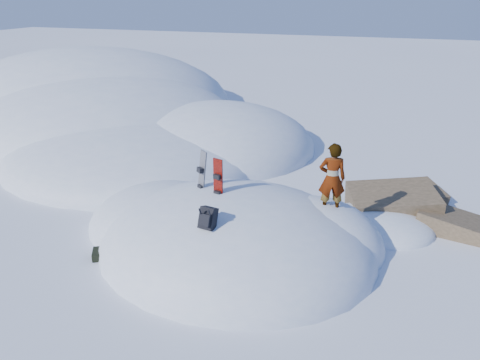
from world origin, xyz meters
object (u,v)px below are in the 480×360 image
(snowboard_red, at_px, (218,186))
(snowboard_dark, at_px, (201,180))
(person, at_px, (332,179))
(backpack, at_px, (208,218))

(snowboard_red, xyz_separation_m, snowboard_dark, (-0.60, 0.36, -0.06))
(snowboard_dark, bearing_deg, person, 46.48)
(backpack, distance_m, person, 3.20)
(backpack, bearing_deg, snowboard_dark, 126.03)
(snowboard_red, xyz_separation_m, person, (2.62, 0.77, 0.26))
(person, bearing_deg, snowboard_dark, -8.16)
(snowboard_red, relative_size, snowboard_dark, 0.92)
(snowboard_red, height_order, snowboard_dark, snowboard_red)
(backpack, xyz_separation_m, person, (2.28, 2.21, 0.38))
(person, bearing_deg, backpack, 28.79)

